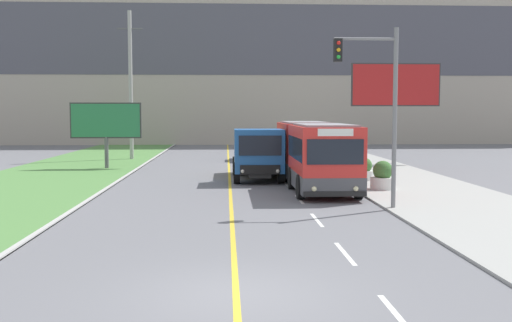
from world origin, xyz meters
TOP-DOWN VIEW (x-y plane):
  - ground_plane at (0.00, 0.00)m, footprint 300.00×300.00m
  - lane_marking_centre at (0.38, 2.37)m, footprint 2.88×140.00m
  - apartment_block_background at (0.00, 56.33)m, footprint 80.00×8.04m
  - city_bus at (3.96, 17.00)m, footprint 2.62×11.77m
  - dump_truck at (1.43, 18.90)m, footprint 2.49×6.64m
  - car_distant at (1.47, 31.76)m, footprint 1.80×4.30m
  - utility_pole_far at (-7.15, 33.34)m, footprint 1.80×0.28m
  - traffic_light_mast at (5.19, 9.73)m, footprint 2.28×0.32m
  - billboard_large at (10.99, 27.85)m, footprint 5.90×0.24m
  - billboard_small at (-7.55, 26.03)m, footprint 4.33×0.24m
  - planter_round_near at (6.75, 14.79)m, footprint 1.09×1.09m
  - planter_round_second at (6.77, 18.38)m, footprint 0.96×0.96m
  - planter_round_third at (6.89, 21.98)m, footprint 0.96×0.96m
  - planter_round_far at (6.86, 25.57)m, footprint 1.08×1.08m

SIDE VIEW (x-z plane):
  - ground_plane at x=0.00m, z-range 0.00..0.00m
  - lane_marking_centre at x=0.38m, z-range 0.00..0.01m
  - planter_round_second at x=6.77m, z-range 0.01..1.13m
  - planter_round_third at x=6.89m, z-range 0.01..1.15m
  - planter_round_far at x=6.86m, z-range 0.00..1.21m
  - planter_round_near at x=6.75m, z-range 0.00..1.26m
  - car_distant at x=1.47m, z-range -0.04..1.41m
  - dump_truck at x=1.43m, z-range -0.01..2.64m
  - city_bus at x=3.96m, z-range 0.02..3.01m
  - billboard_small at x=-7.55m, z-range 0.83..4.90m
  - traffic_light_mast at x=5.19m, z-range 0.85..7.29m
  - billboard_large at x=10.99m, z-range 1.74..8.42m
  - utility_pole_far at x=-7.15m, z-range 0.06..10.89m
  - apartment_block_background at x=0.00m, z-range 0.00..21.09m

